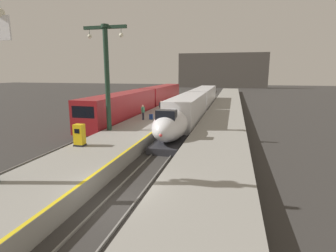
# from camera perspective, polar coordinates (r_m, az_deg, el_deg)

# --- Properties ---
(ground_plane) EXTENTS (260.00, 260.00, 0.00)m
(ground_plane) POSITION_cam_1_polar(r_m,az_deg,el_deg) (13.51, -10.92, -16.63)
(ground_plane) COLOR #33302D
(platform_left) EXTENTS (4.80, 110.00, 1.05)m
(platform_left) POSITION_cam_1_polar(r_m,az_deg,el_deg) (37.14, -0.64, 2.52)
(platform_left) COLOR gray
(platform_left) RESTS_ON ground
(platform_right) EXTENTS (4.80, 110.00, 1.05)m
(platform_right) POSITION_cam_1_polar(r_m,az_deg,el_deg) (35.99, 11.95, 1.98)
(platform_right) COLOR gray
(platform_right) RESTS_ON ground
(platform_left_safety_stripe) EXTENTS (0.20, 107.80, 0.01)m
(platform_left_safety_stripe) POSITION_cam_1_polar(r_m,az_deg,el_deg) (36.56, 2.83, 3.20)
(platform_left_safety_stripe) COLOR yellow
(platform_left_safety_stripe) RESTS_ON platform_left
(rail_main_left) EXTENTS (0.08, 110.00, 0.12)m
(rail_main_left) POSITION_cam_1_polar(r_m,az_deg,el_deg) (39.21, 5.06, 2.27)
(rail_main_left) COLOR slate
(rail_main_left) RESTS_ON ground
(rail_main_right) EXTENTS (0.08, 110.00, 0.12)m
(rail_main_right) POSITION_cam_1_polar(r_m,az_deg,el_deg) (39.01, 7.24, 2.17)
(rail_main_right) COLOR slate
(rail_main_right) RESTS_ON ground
(rail_secondary_left) EXTENTS (0.08, 110.00, 0.12)m
(rail_secondary_left) POSITION_cam_1_polar(r_m,az_deg,el_deg) (41.22, -6.14, 2.70)
(rail_secondary_left) COLOR slate
(rail_secondary_left) RESTS_ON ground
(rail_secondary_right) EXTENTS (0.08, 110.00, 0.12)m
(rail_secondary_right) POSITION_cam_1_polar(r_m,az_deg,el_deg) (40.74, -4.16, 2.63)
(rail_secondary_right) COLOR slate
(rail_secondary_right) RESTS_ON ground
(highspeed_train_main) EXTENTS (2.92, 37.86, 3.60)m
(highspeed_train_main) POSITION_cam_1_polar(r_m,az_deg,el_deg) (37.63, 5.94, 4.74)
(highspeed_train_main) COLOR silver
(highspeed_train_main) RESTS_ON ground
(regional_train_adjacent) EXTENTS (2.85, 36.60, 3.80)m
(regional_train_adjacent) POSITION_cam_1_polar(r_m,az_deg,el_deg) (41.83, -4.67, 5.71)
(regional_train_adjacent) COLOR maroon
(regional_train_adjacent) RESTS_ON ground
(station_column_mid) EXTENTS (4.00, 0.68, 9.33)m
(station_column_mid) POSITION_cam_1_polar(r_m,az_deg,el_deg) (24.67, -13.06, 11.98)
(station_column_mid) COLOR #1E3828
(station_column_mid) RESTS_ON platform_left
(passenger_near_edge) EXTENTS (0.32, 0.55, 1.69)m
(passenger_near_edge) POSITION_cam_1_polar(r_m,az_deg,el_deg) (29.88, -5.40, 3.21)
(passenger_near_edge) COLOR #23232D
(passenger_near_edge) RESTS_ON platform_left
(passenger_mid_platform) EXTENTS (0.57, 0.24, 1.69)m
(passenger_mid_platform) POSITION_cam_1_polar(r_m,az_deg,el_deg) (34.23, -1.51, 4.31)
(passenger_mid_platform) COLOR #23232D
(passenger_mid_platform) RESTS_ON platform_left
(rolling_suitcase) EXTENTS (0.40, 0.22, 0.98)m
(rolling_suitcase) POSITION_cam_1_polar(r_m,az_deg,el_deg) (30.21, -3.67, 2.01)
(rolling_suitcase) COLOR navy
(rolling_suitcase) RESTS_ON platform_left
(ticket_machine_yellow) EXTENTS (0.76, 0.62, 1.60)m
(ticket_machine_yellow) POSITION_cam_1_polar(r_m,az_deg,el_deg) (20.26, -18.53, -2.03)
(ticket_machine_yellow) COLOR yellow
(ticket_machine_yellow) RESTS_ON platform_left
(terminus_back_wall) EXTENTS (36.00, 2.00, 14.00)m
(terminus_back_wall) POSITION_cam_1_polar(r_m,az_deg,el_deg) (112.87, 11.56, 11.62)
(terminus_back_wall) COLOR #4C4742
(terminus_back_wall) RESTS_ON ground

